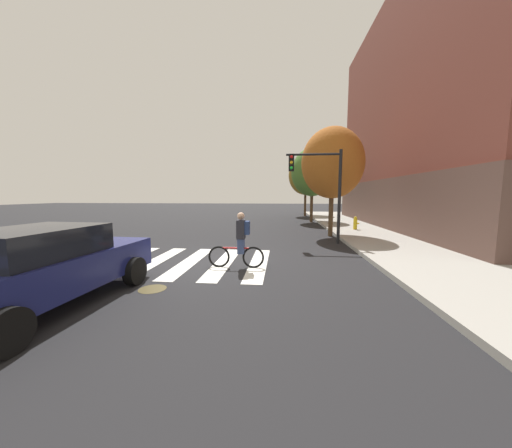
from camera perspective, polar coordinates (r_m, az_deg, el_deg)
The scene contains 11 objects.
ground_plane at distance 8.97m, azimuth -11.74°, elevation -8.08°, with size 120.00×120.00×0.00m, color black.
sidewalk at distance 10.54m, azimuth 41.31°, elevation -6.96°, with size 6.50×50.00×0.15m, color #9E9B93.
crosswalk_stripes at distance 9.09m, azimuth -14.10°, elevation -7.91°, with size 5.12×4.09×0.01m.
manhole_cover at distance 6.85m, azimuth -21.45°, elevation -12.91°, with size 0.64×0.64×0.01m, color #473D1E.
sedan_near at distance 6.65m, azimuth -39.16°, elevation -7.17°, with size 2.35×4.69×1.59m.
cyclist at distance 7.97m, azimuth -3.48°, elevation -3.56°, with size 1.71×0.36×1.69m.
traffic_light_near at distance 12.31m, azimuth 13.86°, elevation 9.16°, with size 2.47×0.28×4.20m.
fire_hydrant at distance 16.90m, azimuth 20.66°, elevation 0.20°, with size 0.33×0.22×0.78m.
street_tree_near at distance 14.73m, azimuth 16.17°, elevation 12.50°, with size 3.22×3.22×5.72m.
street_tree_mid at distance 22.09m, azimuth 12.05°, elevation 10.86°, with size 3.35×3.35×5.96m.
street_tree_far at distance 28.38m, azimuth 10.68°, elevation 10.29°, with size 3.53×3.53×6.27m.
Camera 1 is at (2.61, -8.29, 2.20)m, focal length 18.53 mm.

